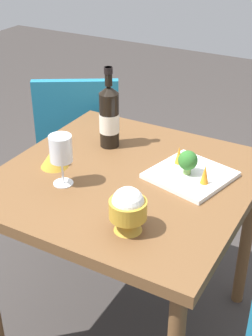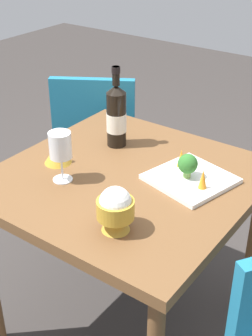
# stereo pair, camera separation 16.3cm
# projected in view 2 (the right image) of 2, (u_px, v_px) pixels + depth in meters

# --- Properties ---
(ground_plane) EXTENTS (8.00, 8.00, 0.00)m
(ground_plane) POSITION_uv_depth(u_px,v_px,m) (126.00, 323.00, 2.01)
(ground_plane) COLOR #383330
(dining_table) EXTENTS (0.86, 0.86, 0.73)m
(dining_table) POSITION_uv_depth(u_px,v_px,m) (126.00, 197.00, 1.69)
(dining_table) COLOR brown
(dining_table) RESTS_ON ground_plane
(chair_near_window) EXTENTS (0.55, 0.55, 0.85)m
(chair_near_window) POSITION_uv_depth(u_px,v_px,m) (96.00, 134.00, 2.40)
(chair_near_window) COLOR teal
(chair_near_window) RESTS_ON ground_plane
(wine_bottle) EXTENTS (0.08, 0.08, 0.31)m
(wine_bottle) POSITION_uv_depth(u_px,v_px,m) (116.00, 116.00, 1.79)
(wine_bottle) COLOR black
(wine_bottle) RESTS_ON dining_table
(wine_glass) EXTENTS (0.08, 0.08, 0.18)m
(wine_glass) POSITION_uv_depth(u_px,v_px,m) (60.00, 146.00, 1.56)
(wine_glass) COLOR white
(wine_glass) RESTS_ON dining_table
(rice_bowl) EXTENTS (0.11, 0.11, 0.14)m
(rice_bowl) POSITION_uv_depth(u_px,v_px,m) (115.00, 209.00, 1.34)
(rice_bowl) COLOR gold
(rice_bowl) RESTS_ON dining_table
(rice_bowl_lid) EXTENTS (0.10, 0.10, 0.09)m
(rice_bowl_lid) POSITION_uv_depth(u_px,v_px,m) (58.00, 153.00, 1.71)
(rice_bowl_lid) COLOR gold
(rice_bowl_lid) RESTS_ON dining_table
(serving_plate) EXTENTS (0.30, 0.30, 0.02)m
(serving_plate) POSITION_uv_depth(u_px,v_px,m) (190.00, 179.00, 1.61)
(serving_plate) COLOR white
(serving_plate) RESTS_ON dining_table
(broccoli_floret) EXTENTS (0.07, 0.07, 0.09)m
(broccoli_floret) POSITION_uv_depth(u_px,v_px,m) (188.00, 164.00, 1.58)
(broccoli_floret) COLOR #729E4C
(broccoli_floret) RESTS_ON serving_plate
(carrot_garnish_left) EXTENTS (0.03, 0.03, 0.07)m
(carrot_garnish_left) POSITION_uv_depth(u_px,v_px,m) (203.00, 179.00, 1.53)
(carrot_garnish_left) COLOR orange
(carrot_garnish_left) RESTS_ON serving_plate
(carrot_garnish_right) EXTENTS (0.03, 0.03, 0.06)m
(carrot_garnish_right) POSITION_uv_depth(u_px,v_px,m) (181.00, 158.00, 1.66)
(carrot_garnish_right) COLOR orange
(carrot_garnish_right) RESTS_ON serving_plate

